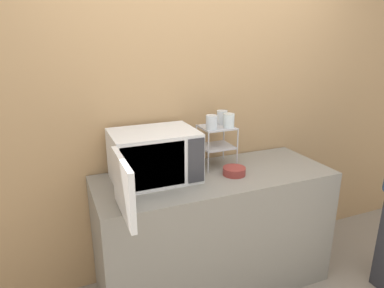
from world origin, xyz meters
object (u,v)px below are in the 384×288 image
object	(u,v)px
microwave	(153,157)
glass_back_right	(222,117)
dish_rack	(217,138)
bowl	(234,171)
glass_front_right	(229,121)
glass_front_left	(212,122)

from	to	relation	value
microwave	glass_back_right	bearing A→B (deg)	13.66
dish_rack	bowl	distance (m)	0.29
microwave	glass_back_right	size ratio (longest dim) A/B	8.33
glass_front_right	bowl	world-z (taller)	glass_front_right
glass_front_left	glass_front_right	size ratio (longest dim) A/B	1.00
glass_back_right	bowl	xyz separation A→B (m)	(-0.03, -0.26, -0.33)
bowl	microwave	bearing A→B (deg)	167.30
glass_back_right	glass_front_right	distance (m)	0.11
microwave	bowl	world-z (taller)	microwave
glass_front_left	glass_back_right	world-z (taller)	same
glass_front_left	glass_front_right	xyz separation A→B (m)	(0.14, 0.00, 0.00)
dish_rack	glass_back_right	distance (m)	0.16
dish_rack	glass_front_left	world-z (taller)	glass_front_left
glass_front_left	dish_rack	bearing A→B (deg)	37.73
glass_front_left	glass_front_right	distance (m)	0.14
dish_rack	microwave	bearing A→B (deg)	-170.42
glass_front_right	glass_back_right	bearing A→B (deg)	88.34
microwave	glass_front_left	xyz separation A→B (m)	(0.44, 0.03, 0.18)
dish_rack	glass_front_left	size ratio (longest dim) A/B	3.00
glass_back_right	glass_front_left	bearing A→B (deg)	-141.94
microwave	dish_rack	xyz separation A→B (m)	(0.51, 0.09, 0.05)
glass_front_left	bowl	distance (m)	0.38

